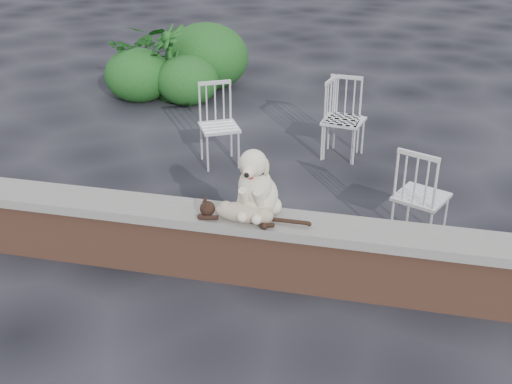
% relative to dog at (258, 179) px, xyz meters
% --- Properties ---
extents(ground, '(60.00, 60.00, 0.00)m').
position_rel_dog_xyz_m(ground, '(0.45, -0.06, -0.89)').
color(ground, black).
rests_on(ground, ground).
extents(brick_wall, '(6.00, 0.30, 0.50)m').
position_rel_dog_xyz_m(brick_wall, '(0.45, -0.06, -0.64)').
color(brick_wall, brown).
rests_on(brick_wall, ground).
extents(capstone, '(6.20, 0.40, 0.08)m').
position_rel_dog_xyz_m(capstone, '(0.45, -0.06, -0.35)').
color(capstone, slate).
rests_on(capstone, brick_wall).
extents(dog, '(0.44, 0.56, 0.62)m').
position_rel_dog_xyz_m(dog, '(0.00, 0.00, 0.00)').
color(dog, beige).
rests_on(dog, capstone).
extents(cat, '(1.07, 0.32, 0.18)m').
position_rel_dog_xyz_m(cat, '(-0.08, -0.15, -0.22)').
color(cat, tan).
rests_on(cat, capstone).
extents(chair_a, '(0.76, 0.76, 0.94)m').
position_rel_dog_xyz_m(chair_a, '(-0.95, 2.14, -0.42)').
color(chair_a, white).
rests_on(chair_a, ground).
extents(chair_e, '(0.66, 0.66, 0.94)m').
position_rel_dog_xyz_m(chair_e, '(0.42, 2.68, -0.42)').
color(chair_e, white).
rests_on(chair_e, ground).
extents(chair_b, '(0.61, 0.61, 0.94)m').
position_rel_dog_xyz_m(chair_b, '(0.38, 2.68, -0.42)').
color(chair_b, white).
rests_on(chair_b, ground).
extents(chair_c, '(0.74, 0.74, 0.94)m').
position_rel_dog_xyz_m(chair_c, '(1.30, 0.87, -0.42)').
color(chair_c, white).
rests_on(chair_c, ground).
extents(potted_plant_a, '(1.07, 0.95, 1.11)m').
position_rel_dog_xyz_m(potted_plant_a, '(-2.75, 4.41, -0.34)').
color(potted_plant_a, '#1D4F16').
rests_on(potted_plant_a, ground).
extents(potted_plant_b, '(0.87, 0.87, 1.10)m').
position_rel_dog_xyz_m(potted_plant_b, '(-2.34, 4.32, -0.34)').
color(potted_plant_b, '#1D4F16').
rests_on(potted_plant_b, ground).
extents(shrubbery, '(1.97, 1.94, 1.05)m').
position_rel_dog_xyz_m(shrubbery, '(-2.21, 4.68, -0.47)').
color(shrubbery, '#1D4F16').
rests_on(shrubbery, ground).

